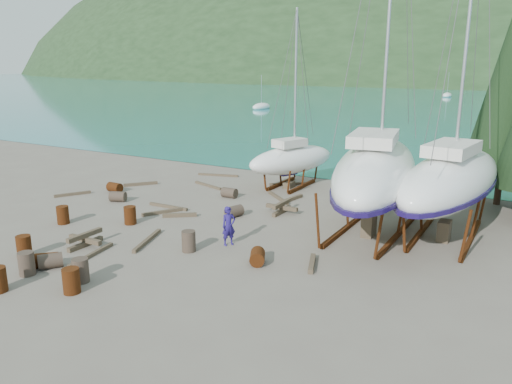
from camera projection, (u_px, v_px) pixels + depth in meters
The scene contains 39 objects.
ground at pixel (182, 246), 21.32m from camera, with size 600.00×600.00×0.00m, color #685D52.
far_house_left at pixel (351, 75), 208.96m from camera, with size 6.60×5.60×5.60m.
far_house_center at pixel (452, 77), 189.56m from camera, with size 6.60×5.60×5.60m.
cypress_back_left at pixel (512, 82), 26.06m from camera, with size 4.14×4.14×11.50m.
moored_boat_left at pixel (261, 107), 86.07m from camera, with size 2.00×5.00×6.05m.
moored_boat_far at pixel (447, 95), 117.31m from camera, with size 2.00×5.00×6.05m.
large_sailboat_near at pixel (376, 171), 22.32m from camera, with size 5.30×11.90×18.10m.
large_sailboat_far at pixel (451, 179), 21.75m from camera, with size 4.29×10.66×16.40m.
small_sailboat_shore at pixel (292, 159), 31.26m from camera, with size 4.30×7.06×10.80m.
worker at pixel (229, 226), 21.29m from camera, with size 0.62×0.41×1.71m, color navy.
drum_1 at pixel (50, 261), 19.00m from camera, with size 0.58×0.58×0.88m, color #2D2823.
drum_2 at pixel (115, 187), 30.32m from camera, with size 0.58×0.58×0.88m, color #5B290F.
drum_5 at pixel (189, 241), 20.66m from camera, with size 0.58×0.58×0.88m, color #2D2823.
drum_6 at pixel (257, 257), 19.40m from camera, with size 0.58×0.58×0.88m, color #5B290F.
drum_7 at pixel (71, 281), 16.89m from camera, with size 0.58×0.58×0.88m, color #5B290F.
drum_8 at pixel (63, 215), 24.26m from camera, with size 0.58×0.58×0.88m, color #5B290F.
drum_9 at pixel (229, 193), 29.03m from camera, with size 0.58×0.58×0.88m, color #2D2823.
drum_11 at pixel (234, 211), 25.37m from camera, with size 0.58×0.58×0.88m, color #2D2823.
drum_12 at pixel (46, 260), 19.06m from camera, with size 0.58×0.58×0.88m, color #5B290F.
drum_13 at pixel (24, 246), 20.10m from camera, with size 0.58×0.58×0.88m, color #5B290F.
drum_14 at pixel (130, 215), 24.20m from camera, with size 0.58×0.58×0.88m, color #5B290F.
drum_15 at pixel (118, 197), 28.21m from camera, with size 0.58×0.58×0.88m, color #2D2823.
drum_16 at pixel (27, 264), 18.34m from camera, with size 0.58×0.58×0.88m, color #2D2823.
drum_17 at pixel (81, 270), 17.74m from camera, with size 0.58×0.58×0.88m, color #2D2823.
timber_0 at pixel (218, 175), 34.68m from camera, with size 0.14×2.89×0.14m, color brown.
timber_1 at pixel (312, 263), 19.24m from camera, with size 0.19×1.66×0.19m, color brown.
timber_2 at pixel (141, 184), 32.01m from camera, with size 0.19×2.15×0.19m, color brown.
timber_3 at pixel (91, 255), 20.17m from camera, with size 0.15×2.68×0.15m, color brown.
timber_4 at pixel (162, 212), 25.99m from camera, with size 0.17×2.21×0.17m, color brown.
timber_5 at pixel (147, 240), 21.80m from camera, with size 0.16×2.78×0.16m, color brown.
timber_6 at pixel (293, 198), 28.58m from camera, with size 0.19×1.61×0.19m, color brown.
timber_8 at pixel (180, 215), 25.40m from camera, with size 0.19×1.73×0.19m, color brown.
timber_9 at pixel (289, 184), 32.08m from camera, with size 0.15×2.52×0.15m, color brown.
timber_10 at pixel (278, 198), 28.78m from camera, with size 0.16×2.77×0.16m, color brown.
timber_11 at pixel (168, 206), 27.00m from camera, with size 0.15×2.51×0.15m, color brown.
timber_15 at pixel (208, 185), 31.70m from camera, with size 0.15×2.59×0.15m, color brown.
timber_17 at pixel (73, 194), 29.57m from camera, with size 0.16×2.10×0.16m, color brown.
timber_pile_fore at pixel (85, 240), 21.26m from camera, with size 1.80×1.80×0.60m.
timber_pile_aft at pixel (282, 207), 26.02m from camera, with size 1.80×1.80×0.60m.
Camera 1 is at (12.77, -15.79, 7.57)m, focal length 35.00 mm.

